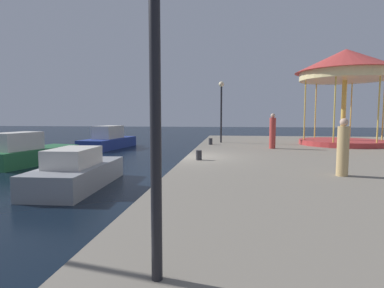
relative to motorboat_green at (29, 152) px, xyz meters
The scene contains 11 objects.
ground_plane 8.94m from the motorboat_green, 11.03° to the right, with size 120.00×120.00×0.00m, color black.
quay_dock 16.60m from the motorboat_green, ahead, with size 15.52×29.59×0.80m, color gray.
motorboat_green is the anchor object (origin of this frame).
motorboat_blue 8.55m from the motorboat_green, 83.62° to the left, with size 2.76×6.16×1.81m.
motorboat_grey 7.02m from the motorboat_green, 42.44° to the right, with size 2.12×4.83×1.46m.
carousel 18.85m from the motorboat_green, 15.90° to the left, with size 5.91×5.91×5.85m.
lamp_post_mid_promenade 11.92m from the motorboat_green, 29.55° to the left, with size 0.36×0.36×4.08m.
bollard_north 9.84m from the motorboat_green, 16.39° to the right, with size 0.24×0.24×0.40m, color #2D2D33.
bollard_center 10.30m from the motorboat_green, 23.36° to the left, with size 0.24×0.24×0.40m, color #2D2D33.
person_far_corner 15.14m from the motorboat_green, 21.63° to the right, with size 0.34×0.34×1.73m.
person_mid_promenade 13.21m from the motorboat_green, ahead, with size 0.34×0.34×1.94m.
Camera 1 is at (1.99, -13.54, 2.59)m, focal length 29.00 mm.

